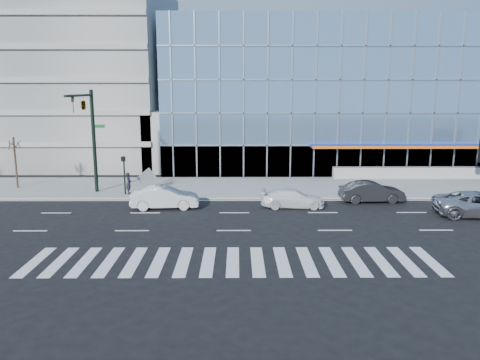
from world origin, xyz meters
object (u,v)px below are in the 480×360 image
Objects in this scene: dark_sedan at (372,192)px; pedestrian at (129,183)px; white_suv at (293,198)px; white_sedan at (165,197)px; tilted_panel at (148,179)px; street_tree_near at (14,144)px; traffic_signal at (87,117)px; ped_signal_post at (124,169)px.

pedestrian is (-18.34, 2.14, 0.23)m from dark_sedan.
white_suv is 8.96m from white_sedan.
dark_sedan is 3.57× the size of tilted_panel.
street_tree_near is 0.91× the size of dark_sedan.
tilted_panel is at bearing -48.06° from pedestrian.
tilted_panel is at bearing 66.61° from white_suv.
traffic_signal is at bearing 57.75° from white_sedan.
traffic_signal reaches higher than pedestrian.
tilted_panel is (1.46, 1.66, -1.08)m from ped_signal_post.
ped_signal_post is 1.19m from pedestrian.
ped_signal_post is 1.77× the size of pedestrian.
street_tree_near is at bearing 78.06° from dark_sedan.
tilted_panel is (-2.20, 5.35, 0.28)m from white_sedan.
street_tree_near reaches higher than ped_signal_post.
white_sedan is (13.16, -6.25, -3.01)m from street_tree_near.
pedestrian is 1.31× the size of tilted_panel.
traffic_signal reaches higher than street_tree_near.
white_suv is at bearing -52.98° from tilted_panel.
white_sedan is 3.61× the size of tilted_panel.
pedestrian is at bearing 35.34° from ped_signal_post.
dark_sedan is (14.95, 1.75, -0.01)m from white_sedan.
white_sedan is at bearing -95.98° from tilted_panel.
dark_sedan is at bearing -40.19° from tilted_panel.
traffic_signal is 1.72× the size of dark_sedan.
ped_signal_post is 0.65× the size of dark_sedan.
pedestrian is 1.89m from tilted_panel.
pedestrian is (9.77, -2.36, -2.78)m from street_tree_near.
traffic_signal is at bearing 79.75° from white_suv.
tilted_panel is at bearing 18.37° from white_sedan.
dark_sedan is at bearing -9.09° from street_tree_near.
white_sedan is at bearing -25.39° from street_tree_near.
white_suv is 0.96× the size of dark_sedan.
traffic_signal reaches higher than tilted_panel.
street_tree_near is 0.95× the size of white_suv.
traffic_signal is 6.15× the size of tilted_panel.
white_sedan is at bearing 93.81° from dark_sedan.
white_sedan is 2.77× the size of pedestrian.
dark_sedan is (21.11, -1.57, -5.40)m from traffic_signal.
tilted_panel is (1.19, 1.47, 0.06)m from pedestrian.
street_tree_near is (-9.50, 2.56, 1.64)m from ped_signal_post.
traffic_signal reaches higher than ped_signal_post.
ped_signal_post is at bearing 81.19° from dark_sedan.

